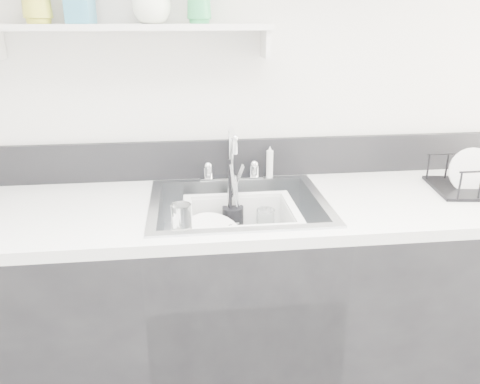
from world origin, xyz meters
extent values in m
cube|color=silver|center=(0.00, 1.49, 1.30)|extent=(3.50, 0.02, 2.60)
cube|color=black|center=(0.00, 1.19, 0.44)|extent=(3.20, 0.62, 0.88)
cube|color=white|center=(0.00, 1.19, 0.90)|extent=(3.20, 0.62, 0.04)
cube|color=black|center=(0.00, 1.49, 1.00)|extent=(3.20, 0.02, 0.16)
cube|color=silver|center=(0.00, 1.44, 0.93)|extent=(0.26, 0.06, 0.02)
cylinder|color=silver|center=(-0.10, 1.44, 0.96)|extent=(0.04, 0.04, 0.05)
cylinder|color=silver|center=(0.10, 1.44, 0.96)|extent=(0.04, 0.04, 0.05)
cylinder|color=silver|center=(0.00, 1.44, 1.03)|extent=(0.02, 0.02, 0.20)
cylinder|color=silver|center=(0.00, 1.37, 1.14)|extent=(0.02, 0.15, 0.02)
cylinder|color=silver|center=(0.16, 1.44, 0.99)|extent=(0.03, 0.03, 0.14)
cube|color=silver|center=(-0.35, 1.42, 1.52)|extent=(1.00, 0.16, 0.02)
cube|color=silver|center=(0.13, 1.42, 1.46)|extent=(0.02, 0.14, 0.10)
cylinder|color=white|center=(-0.09, 1.15, 0.78)|extent=(0.23, 0.23, 0.01)
cylinder|color=white|center=(-0.08, 1.15, 0.79)|extent=(0.22, 0.22, 0.01)
cylinder|color=white|center=(-0.10, 1.15, 0.82)|extent=(0.26, 0.25, 0.09)
cylinder|color=black|center=(-0.01, 1.27, 0.82)|extent=(0.08, 0.08, 0.10)
cylinder|color=silver|center=(-0.02, 1.28, 0.91)|extent=(0.01, 0.05, 0.20)
cylinder|color=silver|center=(0.00, 1.27, 0.90)|extent=(0.02, 0.04, 0.18)
cylinder|color=black|center=(-0.02, 1.28, 0.93)|extent=(0.01, 0.06, 0.22)
cylinder|color=white|center=(0.11, 1.23, 0.82)|extent=(0.08, 0.08, 0.10)
cylinder|color=white|center=(-0.20, 0.97, 0.96)|extent=(0.08, 0.08, 0.09)
imported|color=white|center=(0.09, 1.14, 0.78)|extent=(0.11, 0.11, 0.03)
camera|label=1|loc=(-0.18, -0.38, 1.55)|focal=35.00mm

